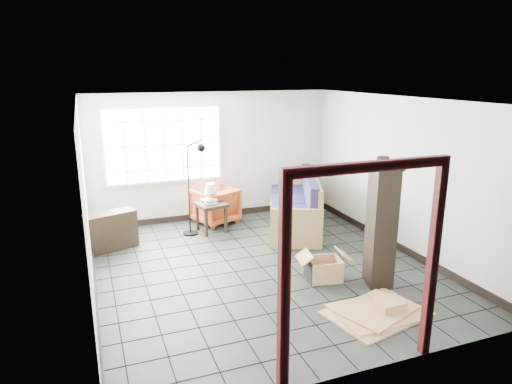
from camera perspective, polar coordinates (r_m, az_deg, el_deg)
name	(u,v)px	position (r m, az deg, el deg)	size (l,w,h in m)	color
ground	(262,267)	(7.28, 0.76, -9.41)	(5.50, 5.50, 0.00)	black
room_shell	(262,163)	(6.79, 0.72, 3.70)	(5.02, 5.52, 2.61)	silver
window_panel	(164,145)	(9.09, -11.46, 5.77)	(2.32, 0.08, 1.52)	silver
doorway_trim	(365,245)	(4.54, 13.49, -6.43)	(1.80, 0.08, 2.20)	black
futon_sofa	(297,208)	(9.01, 5.17, -2.03)	(1.75, 2.55, 1.06)	olive
armchair	(215,204)	(9.26, -5.18, -1.46)	(0.77, 0.72, 0.79)	maroon
side_table	(211,208)	(8.74, -5.63, -2.03)	(0.59, 0.59, 0.56)	black
table_lamp	(210,189)	(8.71, -5.72, 0.36)	(0.27, 0.27, 0.37)	black
projector	(209,201)	(8.66, -5.93, -1.17)	(0.30, 0.26, 0.09)	silver
floor_lamp	(195,185)	(8.44, -7.62, 0.87)	(0.48, 0.45, 1.82)	black
console_shelf	(111,231)	(8.27, -17.66, -4.65)	(0.91, 0.59, 0.66)	black
tall_shelf	(381,225)	(6.68, 15.38, -4.02)	(0.49, 0.56, 1.76)	black
pot	(383,161)	(6.40, 15.58, 3.75)	(0.21, 0.21, 0.12)	black
open_box	(324,269)	(6.91, 8.46, -9.52)	(0.84, 0.51, 0.45)	#A87451
cardboard_pile	(379,311)	(6.19, 15.07, -14.15)	(1.38, 1.10, 0.18)	#A87451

